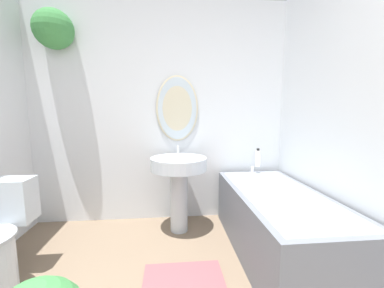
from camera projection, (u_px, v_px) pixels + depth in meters
The scene contains 6 objects.
wall_back at pixel (151, 104), 2.56m from camera, with size 2.85×0.37×2.40m.
wall_right at pixel (375, 112), 1.50m from camera, with size 0.06×2.55×2.40m.
pedestal_sink at pixel (179, 176), 2.35m from camera, with size 0.56×0.56×0.86m.
bathtub at pixel (278, 222), 1.99m from camera, with size 0.70×1.50×0.61m.
shampoo_bottle at pixel (258, 158), 2.58m from camera, with size 0.06×0.06×0.20m.
bath_mat at pixel (184, 282), 1.66m from camera, with size 0.58×0.42×0.02m.
Camera 1 is at (0.09, -0.18, 1.19)m, focal length 22.00 mm.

